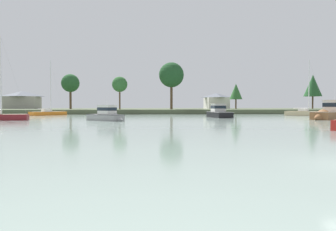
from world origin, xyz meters
The scene contains 14 objects.
far_shore_bank centered at (0.00, 106.26, 0.62)m, with size 217.94×58.06×1.24m, color #4C563D.
sailboat_orange centered at (-30.62, 69.89, 0.28)m, with size 7.56×8.49×13.79m.
cruiser_black centered at (6.59, 52.95, 0.59)m, with size 3.63×9.52×5.12m.
cruiser_grey centered at (-13.44, 39.23, 0.57)m, with size 6.82×7.18×4.43m.
cruiser_wood centered at (22.75, 40.82, 0.70)m, with size 10.77×8.14×6.35m.
sailboat_sand centered at (28.82, 61.38, 0.28)m, with size 8.04×8.10×13.33m.
mooring_buoy_red centered at (-12.19, 55.93, 0.07)m, with size 0.41×0.41×0.47m.
shore_tree_center_right centered at (-14.52, 83.50, 8.31)m, with size 4.34×4.34×9.29m.
shore_tree_right centered at (22.91, 96.93, 7.03)m, with size 4.23×4.23×8.41m.
shore_tree_inland_b centered at (51.90, 101.57, 9.42)m, with size 6.21×6.21×12.00m.
shore_tree_left centered at (0.47, 86.73, 11.36)m, with size 7.38×7.38×13.88m.
shore_tree_left_mid centered at (-31.85, 101.02, 9.71)m, with size 5.95×5.95×11.54m.
cottage_behind_trees centered at (19.05, 109.10, 4.19)m, with size 8.29×10.65×5.71m.
cottage_near_water centered at (-51.52, 113.23, 4.54)m, with size 11.95×9.35×6.38m.
Camera 1 is at (-8.36, -11.66, 2.23)m, focal length 35.65 mm.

